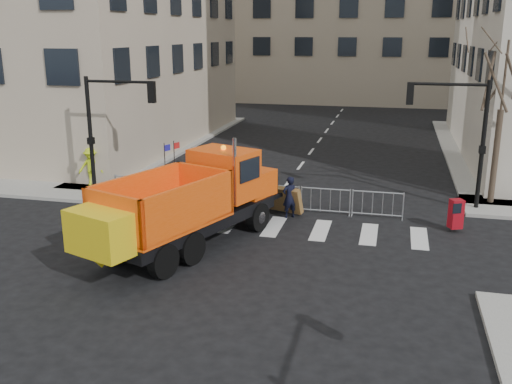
% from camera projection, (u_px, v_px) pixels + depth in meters
% --- Properties ---
extents(ground, '(120.00, 120.00, 0.00)m').
position_uv_depth(ground, '(213.00, 284.00, 16.96)').
color(ground, black).
rests_on(ground, ground).
extents(sidewalk_back, '(64.00, 5.00, 0.15)m').
position_uv_depth(sidewalk_back, '(273.00, 202.00, 24.88)').
color(sidewalk_back, gray).
rests_on(sidewalk_back, ground).
extents(traffic_light_left, '(0.18, 0.18, 5.40)m').
position_uv_depth(traffic_light_left, '(91.00, 139.00, 25.06)').
color(traffic_light_left, black).
rests_on(traffic_light_left, ground).
extents(traffic_light_right, '(0.18, 0.18, 5.40)m').
position_uv_depth(traffic_light_right, '(482.00, 147.00, 23.17)').
color(traffic_light_right, black).
rests_on(traffic_light_right, ground).
extents(crowd_barriers, '(12.60, 0.60, 1.10)m').
position_uv_depth(crowd_barriers, '(251.00, 196.00, 24.09)').
color(crowd_barriers, '#9EA0A5').
rests_on(crowd_barriers, ground).
extents(street_tree, '(3.00, 3.00, 7.50)m').
position_uv_depth(street_tree, '(500.00, 119.00, 23.66)').
color(street_tree, '#382B21').
rests_on(street_tree, ground).
extents(plow_truck, '(5.77, 9.96, 3.75)m').
position_uv_depth(plow_truck, '(187.00, 201.00, 19.37)').
color(plow_truck, black).
rests_on(plow_truck, ground).
extents(cop_a, '(0.74, 0.71, 1.70)m').
position_uv_depth(cop_a, '(289.00, 197.00, 22.79)').
color(cop_a, black).
rests_on(cop_a, ground).
extents(cop_b, '(0.81, 0.64, 1.61)m').
position_uv_depth(cop_b, '(257.00, 194.00, 23.36)').
color(cop_b, black).
rests_on(cop_b, ground).
extents(cop_c, '(1.02, 0.98, 1.70)m').
position_uv_depth(cop_c, '(240.00, 195.00, 23.04)').
color(cop_c, black).
rests_on(cop_c, ground).
extents(worker, '(1.30, 0.94, 1.81)m').
position_uv_depth(worker, '(91.00, 167.00, 27.06)').
color(worker, '#C0DD1A').
rests_on(worker, sidewalk_back).
extents(newspaper_box, '(0.58, 0.55, 1.10)m').
position_uv_depth(newspaper_box, '(456.00, 214.00, 21.20)').
color(newspaper_box, maroon).
rests_on(newspaper_box, sidewalk_back).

